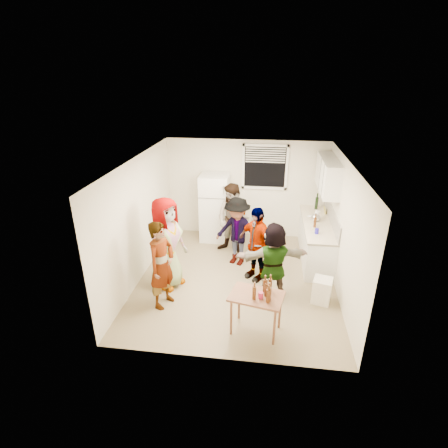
# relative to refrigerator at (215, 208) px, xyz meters

# --- Properties ---
(room) EXTENTS (4.00, 4.50, 2.50)m
(room) POSITION_rel_refrigerator_xyz_m (0.75, -1.88, -0.85)
(room) COLOR silver
(room) RESTS_ON ground
(window) EXTENTS (1.12, 0.10, 1.06)m
(window) POSITION_rel_refrigerator_xyz_m (1.20, 0.33, 1.00)
(window) COLOR white
(window) RESTS_ON room
(refrigerator) EXTENTS (0.70, 0.70, 1.70)m
(refrigerator) POSITION_rel_refrigerator_xyz_m (0.00, 0.00, 0.00)
(refrigerator) COLOR white
(refrigerator) RESTS_ON ground
(counter_lower) EXTENTS (0.60, 2.20, 0.86)m
(counter_lower) POSITION_rel_refrigerator_xyz_m (2.45, -0.73, -0.42)
(counter_lower) COLOR white
(counter_lower) RESTS_ON ground
(countertop) EXTENTS (0.64, 2.22, 0.04)m
(countertop) POSITION_rel_refrigerator_xyz_m (2.45, -0.73, 0.03)
(countertop) COLOR beige
(countertop) RESTS_ON counter_lower
(backsplash) EXTENTS (0.03, 2.20, 0.36)m
(backsplash) POSITION_rel_refrigerator_xyz_m (2.74, -0.73, 0.23)
(backsplash) COLOR beige
(backsplash) RESTS_ON countertop
(upper_cabinets) EXTENTS (0.34, 1.60, 0.70)m
(upper_cabinets) POSITION_rel_refrigerator_xyz_m (2.58, -0.53, 1.10)
(upper_cabinets) COLOR white
(upper_cabinets) RESTS_ON room
(kettle) EXTENTS (0.30, 0.28, 0.20)m
(kettle) POSITION_rel_refrigerator_xyz_m (2.40, -0.67, 0.05)
(kettle) COLOR silver
(kettle) RESTS_ON countertop
(paper_towel) EXTENTS (0.11, 0.11, 0.23)m
(paper_towel) POSITION_rel_refrigerator_xyz_m (2.43, -0.63, 0.05)
(paper_towel) COLOR white
(paper_towel) RESTS_ON countertop
(wine_bottle) EXTENTS (0.08, 0.08, 0.30)m
(wine_bottle) POSITION_rel_refrigerator_xyz_m (2.50, 0.11, 0.05)
(wine_bottle) COLOR black
(wine_bottle) RESTS_ON countertop
(beer_bottle_counter) EXTENTS (0.06, 0.06, 0.22)m
(beer_bottle_counter) POSITION_rel_refrigerator_xyz_m (2.35, -1.01, 0.05)
(beer_bottle_counter) COLOR #47230C
(beer_bottle_counter) RESTS_ON countertop
(blue_cup) EXTENTS (0.08, 0.08, 0.11)m
(blue_cup) POSITION_rel_refrigerator_xyz_m (2.36, -1.34, 0.05)
(blue_cup) COLOR #2119A4
(blue_cup) RESTS_ON countertop
(picture_frame) EXTENTS (0.02, 0.18, 0.15)m
(picture_frame) POSITION_rel_refrigerator_xyz_m (2.67, -0.15, 0.12)
(picture_frame) COLOR gold
(picture_frame) RESTS_ON countertop
(trash_bin) EXTENTS (0.41, 0.41, 0.49)m
(trash_bin) POSITION_rel_refrigerator_xyz_m (2.41, -2.45, -0.60)
(trash_bin) COLOR white
(trash_bin) RESTS_ON ground
(serving_table) EXTENTS (0.94, 0.73, 0.71)m
(serving_table) POSITION_rel_refrigerator_xyz_m (1.22, -3.43, -0.85)
(serving_table) COLOR brown
(serving_table) RESTS_ON ground
(beer_bottle_table) EXTENTS (0.07, 0.07, 0.25)m
(beer_bottle_table) POSITION_rel_refrigerator_xyz_m (1.41, -3.57, -0.14)
(beer_bottle_table) COLOR #47230C
(beer_bottle_table) RESTS_ON serving_table
(red_cup) EXTENTS (0.08, 0.08, 0.11)m
(red_cup) POSITION_rel_refrigerator_xyz_m (1.28, -3.50, -0.14)
(red_cup) COLOR #B01F40
(red_cup) RESTS_ON serving_table
(guest_grey) EXTENTS (2.08, 1.67, 0.59)m
(guest_grey) POSITION_rel_refrigerator_xyz_m (-0.60, -2.26, -0.85)
(guest_grey) COLOR gray
(guest_grey) RESTS_ON ground
(guest_stripe) EXTENTS (1.77, 1.15, 0.40)m
(guest_stripe) POSITION_rel_refrigerator_xyz_m (-0.50, -2.91, -0.85)
(guest_stripe) COLOR #141933
(guest_stripe) RESTS_ON ground
(guest_back_left) EXTENTS (1.42, 1.89, 0.65)m
(guest_back_left) POSITION_rel_refrigerator_xyz_m (0.54, -0.73, -0.85)
(guest_back_left) COLOR brown
(guest_back_left) RESTS_ON ground
(guest_back_right) EXTENTS (1.54, 1.84, 0.58)m
(guest_back_right) POSITION_rel_refrigerator_xyz_m (0.68, -1.22, -0.85)
(guest_back_right) COLOR #3D3D41
(guest_back_right) RESTS_ON ground
(guest_black) EXTENTS (1.74, 1.80, 0.39)m
(guest_black) POSITION_rel_refrigerator_xyz_m (1.13, -1.77, -0.85)
(guest_black) COLOR black
(guest_black) RESTS_ON ground
(guest_orange) EXTENTS (1.72, 1.80, 0.44)m
(guest_orange) POSITION_rel_refrigerator_xyz_m (1.47, -2.34, -0.85)
(guest_orange) COLOR #E59143
(guest_orange) RESTS_ON ground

